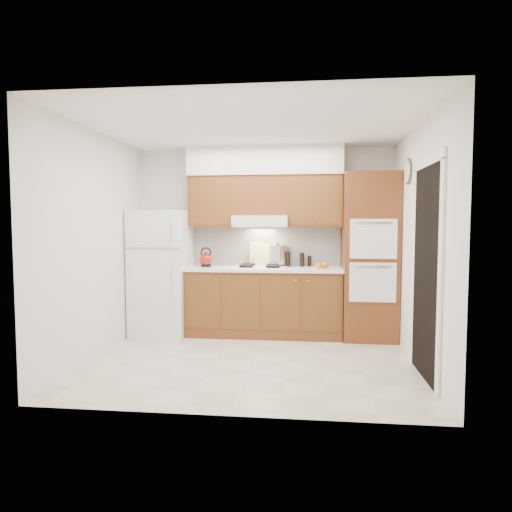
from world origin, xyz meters
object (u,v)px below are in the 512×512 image
(fridge, at_px, (161,273))
(stock_pot, at_px, (278,255))
(oven_cabinet, at_px, (369,257))
(kettle, at_px, (206,260))

(fridge, distance_m, stock_pot, 1.65)
(fridge, relative_size, oven_cabinet, 0.78)
(kettle, bearing_deg, fridge, 164.50)
(kettle, height_order, stock_pot, stock_pot)
(stock_pot, bearing_deg, kettle, -167.16)
(fridge, xyz_separation_m, stock_pot, (1.61, 0.26, 0.24))
(fridge, height_order, oven_cabinet, oven_cabinet)
(fridge, distance_m, oven_cabinet, 2.86)
(fridge, bearing_deg, stock_pot, 9.07)
(fridge, bearing_deg, oven_cabinet, 0.70)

